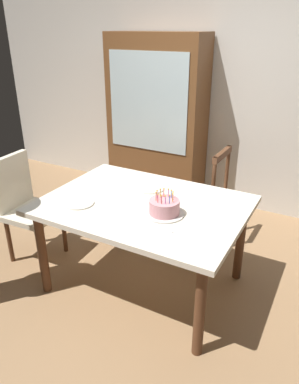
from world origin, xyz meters
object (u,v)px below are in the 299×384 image
object	(u,v)px
birthday_cake	(164,208)
china_cabinet	(157,121)
chair_upholstered	(25,203)
chair_spindle_back	(201,197)
plate_far_side	(151,188)
dining_table	(144,213)
plate_near_celebrant	(79,203)

from	to	relation	value
birthday_cake	china_cabinet	xyz separation A→B (m)	(-0.92, 1.65, 0.15)
chair_upholstered	chair_spindle_back	bearing A→B (deg)	37.79
birthday_cake	chair_upholstered	xyz separation A→B (m)	(-1.36, -0.03, -0.27)
plate_far_side	chair_spindle_back	xyz separation A→B (m)	(0.22, 0.62, -0.29)
birthday_cake	plate_far_side	bearing A→B (deg)	130.83
dining_table	chair_spindle_back	xyz separation A→B (m)	(0.14, 0.87, -0.20)
birthday_cake	plate_near_celebrant	world-z (taller)	birthday_cake
chair_spindle_back	china_cabinet	bearing A→B (deg)	140.83
chair_spindle_back	plate_near_celebrant	bearing A→B (deg)	-116.44
plate_far_side	china_cabinet	world-z (taller)	china_cabinet
china_cabinet	plate_near_celebrant	bearing A→B (deg)	-80.82
birthday_cake	dining_table	bearing A→B (deg)	157.04
chair_spindle_back	chair_upholstered	bearing A→B (deg)	-142.21
plate_far_side	chair_spindle_back	size ratio (longest dim) A/B	0.23
birthday_cake	chair_spindle_back	bearing A→B (deg)	94.53
plate_near_celebrant	chair_upholstered	xyz separation A→B (m)	(-0.73, 0.12, -0.22)
chair_upholstered	plate_near_celebrant	bearing A→B (deg)	-9.53
plate_far_side	chair_upholstered	distance (m)	1.15
plate_near_celebrant	china_cabinet	bearing A→B (deg)	99.18
plate_near_celebrant	chair_spindle_back	world-z (taller)	chair_spindle_back
plate_near_celebrant	plate_far_side	distance (m)	0.60
dining_table	chair_upholstered	bearing A→B (deg)	-173.73
dining_table	plate_near_celebrant	bearing A→B (deg)	-149.07
plate_near_celebrant	plate_far_side	bearing A→B (deg)	55.68
birthday_cake	chair_upholstered	size ratio (longest dim) A/B	0.29
chair_spindle_back	china_cabinet	xyz separation A→B (m)	(-0.85, 0.69, 0.49)
plate_far_side	chair_upholstered	world-z (taller)	chair_upholstered
dining_table	plate_near_celebrant	size ratio (longest dim) A/B	6.81
dining_table	chair_upholstered	distance (m)	1.15
dining_table	china_cabinet	xyz separation A→B (m)	(-0.70, 1.56, 0.29)
plate_near_celebrant	chair_upholstered	distance (m)	0.77
china_cabinet	dining_table	bearing A→B (deg)	-65.68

